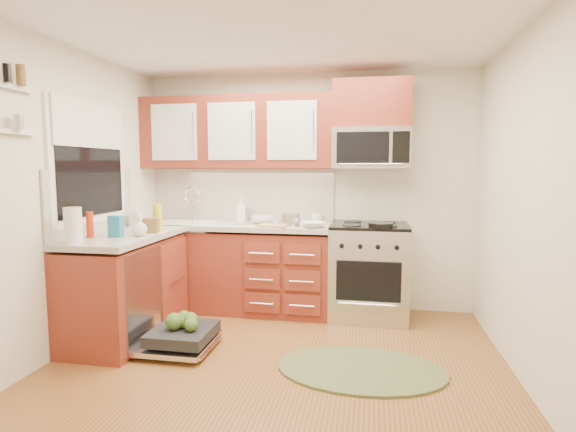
% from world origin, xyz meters
% --- Properties ---
extents(floor, '(3.50, 3.50, 0.00)m').
position_xyz_m(floor, '(0.00, 0.00, 0.00)').
color(floor, brown).
rests_on(floor, ground).
extents(ceiling, '(3.50, 3.50, 0.00)m').
position_xyz_m(ceiling, '(0.00, 0.00, 2.50)').
color(ceiling, white).
rests_on(ceiling, ground).
extents(wall_back, '(3.50, 0.04, 2.50)m').
position_xyz_m(wall_back, '(0.00, 1.75, 1.25)').
color(wall_back, beige).
rests_on(wall_back, ground).
extents(wall_front, '(3.50, 0.04, 2.50)m').
position_xyz_m(wall_front, '(0.00, -1.75, 1.25)').
color(wall_front, beige).
rests_on(wall_front, ground).
extents(wall_left, '(0.04, 3.50, 2.50)m').
position_xyz_m(wall_left, '(-1.75, 0.00, 1.25)').
color(wall_left, beige).
rests_on(wall_left, ground).
extents(wall_right, '(0.04, 3.50, 2.50)m').
position_xyz_m(wall_right, '(1.75, 0.00, 1.25)').
color(wall_right, beige).
rests_on(wall_right, ground).
extents(base_cabinet_back, '(2.05, 0.60, 0.85)m').
position_xyz_m(base_cabinet_back, '(-0.73, 1.45, 0.42)').
color(base_cabinet_back, maroon).
rests_on(base_cabinet_back, ground).
extents(base_cabinet_left, '(0.60, 1.25, 0.85)m').
position_xyz_m(base_cabinet_left, '(-1.45, 0.52, 0.42)').
color(base_cabinet_left, maroon).
rests_on(base_cabinet_left, ground).
extents(countertop_back, '(2.07, 0.64, 0.05)m').
position_xyz_m(countertop_back, '(-0.72, 1.44, 0.90)').
color(countertop_back, beige).
rests_on(countertop_back, base_cabinet_back).
extents(countertop_left, '(0.64, 1.27, 0.05)m').
position_xyz_m(countertop_left, '(-1.44, 0.53, 0.90)').
color(countertop_left, beige).
rests_on(countertop_left, base_cabinet_left).
extents(backsplash_back, '(2.05, 0.02, 0.57)m').
position_xyz_m(backsplash_back, '(-0.73, 1.74, 1.21)').
color(backsplash_back, '#B0A99E').
rests_on(backsplash_back, ground).
extents(backsplash_left, '(0.02, 1.25, 0.57)m').
position_xyz_m(backsplash_left, '(-1.74, 0.52, 1.21)').
color(backsplash_left, '#B0A99E').
rests_on(backsplash_left, ground).
extents(upper_cabinets, '(2.05, 0.35, 0.75)m').
position_xyz_m(upper_cabinets, '(-0.73, 1.57, 1.88)').
color(upper_cabinets, maroon).
rests_on(upper_cabinets, ground).
extents(cabinet_over_mw, '(0.76, 0.35, 0.47)m').
position_xyz_m(cabinet_over_mw, '(0.68, 1.57, 2.13)').
color(cabinet_over_mw, maroon).
rests_on(cabinet_over_mw, ground).
extents(range, '(0.76, 0.64, 0.95)m').
position_xyz_m(range, '(0.68, 1.43, 0.47)').
color(range, silver).
rests_on(range, ground).
extents(microwave, '(0.76, 0.38, 0.40)m').
position_xyz_m(microwave, '(0.68, 1.55, 1.70)').
color(microwave, silver).
rests_on(microwave, ground).
extents(sink, '(0.62, 0.50, 0.26)m').
position_xyz_m(sink, '(-1.25, 1.42, 0.80)').
color(sink, white).
rests_on(sink, ground).
extents(dishwasher, '(0.70, 0.60, 0.20)m').
position_xyz_m(dishwasher, '(-0.86, 0.30, 0.10)').
color(dishwasher, silver).
rests_on(dishwasher, ground).
extents(window, '(0.03, 1.05, 1.05)m').
position_xyz_m(window, '(-1.74, 0.50, 1.55)').
color(window, white).
rests_on(window, ground).
extents(window_blind, '(0.02, 0.96, 0.40)m').
position_xyz_m(window_blind, '(-1.71, 0.50, 1.88)').
color(window_blind, white).
rests_on(window_blind, ground).
extents(shelf_upper, '(0.04, 0.40, 0.03)m').
position_xyz_m(shelf_upper, '(-1.72, -0.35, 2.05)').
color(shelf_upper, white).
rests_on(shelf_upper, ground).
extents(shelf_lower, '(0.04, 0.40, 0.03)m').
position_xyz_m(shelf_lower, '(-1.72, -0.35, 1.75)').
color(shelf_lower, white).
rests_on(shelf_lower, ground).
extents(rug, '(1.26, 0.82, 0.02)m').
position_xyz_m(rug, '(0.64, 0.19, 0.01)').
color(rug, '#576137').
rests_on(rug, ground).
extents(skillet, '(0.26, 0.26, 0.04)m').
position_xyz_m(skillet, '(0.78, 1.20, 0.97)').
color(skillet, black).
rests_on(skillet, range).
extents(stock_pot, '(0.24, 0.24, 0.13)m').
position_xyz_m(stock_pot, '(-0.11, 1.32, 0.99)').
color(stock_pot, silver).
rests_on(stock_pot, countertop_back).
extents(cutting_board, '(0.33, 0.25, 0.02)m').
position_xyz_m(cutting_board, '(-0.25, 1.24, 0.94)').
color(cutting_board, tan).
rests_on(cutting_board, countertop_back).
extents(canister, '(0.11, 0.11, 0.14)m').
position_xyz_m(canister, '(-0.63, 1.65, 1.00)').
color(canister, silver).
rests_on(canister, countertop_back).
extents(paper_towel_roll, '(0.16, 0.16, 0.28)m').
position_xyz_m(paper_towel_roll, '(-1.55, -0.02, 1.07)').
color(paper_towel_roll, white).
rests_on(paper_towel_roll, countertop_left).
extents(mustard_bottle, '(0.09, 0.09, 0.25)m').
position_xyz_m(mustard_bottle, '(-1.25, 0.77, 1.05)').
color(mustard_bottle, gold).
rests_on(mustard_bottle, countertop_left).
extents(red_bottle, '(0.06, 0.06, 0.22)m').
position_xyz_m(red_bottle, '(-1.62, 0.29, 1.03)').
color(red_bottle, red).
rests_on(red_bottle, countertop_left).
extents(wooden_box, '(0.15, 0.12, 0.13)m').
position_xyz_m(wooden_box, '(-1.25, 0.64, 0.99)').
color(wooden_box, brown).
rests_on(wooden_box, countertop_left).
extents(blue_carton, '(0.11, 0.07, 0.18)m').
position_xyz_m(blue_carton, '(-1.42, 0.36, 1.01)').
color(blue_carton, teal).
rests_on(blue_carton, countertop_left).
extents(bowl_a, '(0.30, 0.30, 0.06)m').
position_xyz_m(bowl_a, '(0.14, 1.25, 0.95)').
color(bowl_a, '#999999').
rests_on(bowl_a, countertop_back).
extents(bowl_b, '(0.25, 0.25, 0.08)m').
position_xyz_m(bowl_b, '(-0.43, 1.47, 0.96)').
color(bowl_b, '#999999').
rests_on(bowl_b, countertop_back).
extents(cup, '(0.17, 0.17, 0.10)m').
position_xyz_m(cup, '(0.12, 1.65, 0.98)').
color(cup, '#999999').
rests_on(cup, countertop_back).
extents(soap_bottle_a, '(0.13, 0.13, 0.28)m').
position_xyz_m(soap_bottle_a, '(-0.63, 1.36, 1.07)').
color(soap_bottle_a, '#999999').
rests_on(soap_bottle_a, countertop_back).
extents(soap_bottle_b, '(0.10, 0.10, 0.21)m').
position_xyz_m(soap_bottle_b, '(-1.62, 1.04, 1.03)').
color(soap_bottle_b, '#999999').
rests_on(soap_bottle_b, countertop_left).
extents(soap_bottle_c, '(0.16, 0.16, 0.16)m').
position_xyz_m(soap_bottle_c, '(-1.25, 0.44, 1.01)').
color(soap_bottle_c, '#999999').
rests_on(soap_bottle_c, countertop_left).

